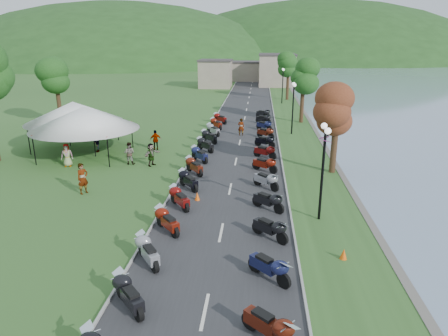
{
  "coord_description": "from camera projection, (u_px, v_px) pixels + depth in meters",
  "views": [
    {
      "loc": [
        1.71,
        -1.6,
        9.08
      ],
      "look_at": [
        -0.42,
        22.33,
        1.3
      ],
      "focal_mm": 32.0,
      "sensor_mm": 36.0,
      "label": 1
    }
  ],
  "objects": [
    {
      "name": "road",
      "position": [
        243.0,
        129.0,
        42.36
      ],
      "size": [
        7.0,
        120.0,
        0.02
      ],
      "primitive_type": "cube",
      "color": "#313133",
      "rests_on": "ground"
    },
    {
      "name": "hills_backdrop",
      "position": [
        257.0,
        59.0,
        193.99
      ],
      "size": [
        360.0,
        120.0,
        76.0
      ],
      "primitive_type": null,
      "color": "#285621",
      "rests_on": "ground"
    },
    {
      "name": "far_building",
      "position": [
        243.0,
        72.0,
        84.41
      ],
      "size": [
        18.0,
        16.0,
        5.0
      ],
      "primitive_type": "cube",
      "color": "gray",
      "rests_on": "ground"
    },
    {
      "name": "moto_row_left",
      "position": [
        183.0,
        189.0,
        23.78
      ],
      "size": [
        2.6,
        46.98,
        1.1
      ],
      "primitive_type": null,
      "color": "#331411",
      "rests_on": "ground"
    },
    {
      "name": "moto_row_right",
      "position": [
        266.0,
        164.0,
        28.52
      ],
      "size": [
        2.6,
        43.15,
        1.1
      ],
      "primitive_type": null,
      "color": "#331411",
      "rests_on": "ground"
    },
    {
      "name": "vendor_tent_main",
      "position": [
        86.0,
        132.0,
        32.04
      ],
      "size": [
        5.72,
        5.72,
        4.0
      ],
      "primitive_type": null,
      "color": "white",
      "rests_on": "ground"
    },
    {
      "name": "vendor_tent_side",
      "position": [
        75.0,
        125.0,
        34.62
      ],
      "size": [
        5.51,
        5.51,
        4.0
      ],
      "primitive_type": null,
      "color": "white",
      "rests_on": "ground"
    },
    {
      "name": "tree_lakeside",
      "position": [
        336.0,
        124.0,
        27.44
      ],
      "size": [
        2.55,
        2.55,
        7.07
      ],
      "primitive_type": null,
      "color": "#265E1E",
      "rests_on": "ground"
    },
    {
      "name": "pedestrian_a",
      "position": [
        84.0,
        193.0,
        24.64
      ],
      "size": [
        0.82,
        0.87,
        1.94
      ],
      "primitive_type": "imported",
      "rotation": [
        0.0,
        0.0,
        0.98
      ],
      "color": "slate",
      "rests_on": "ground"
    },
    {
      "name": "pedestrian_b",
      "position": [
        130.0,
        164.0,
        30.41
      ],
      "size": [
        0.84,
        0.47,
        1.72
      ],
      "primitive_type": "imported",
      "rotation": [
        0.0,
        0.0,
        3.13
      ],
      "color": "slate",
      "rests_on": "ground"
    },
    {
      "name": "pedestrian_c",
      "position": [
        97.0,
        152.0,
        33.69
      ],
      "size": [
        1.08,
        1.36,
        1.97
      ],
      "primitive_type": "imported",
      "rotation": [
        0.0,
        0.0,
        5.22
      ],
      "color": "slate",
      "rests_on": "ground"
    }
  ]
}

